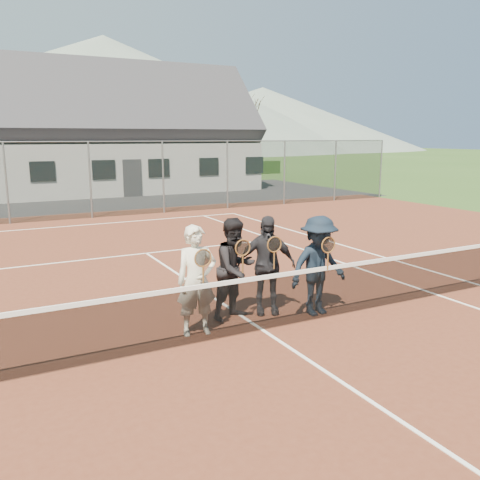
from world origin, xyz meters
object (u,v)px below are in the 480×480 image
at_px(player_b, 236,269).
at_px(player_d, 318,266).
at_px(tennis_net, 263,300).
at_px(player_a, 197,280).
at_px(clubhouse, 120,123).
at_px(player_c, 266,265).

relative_size(player_b, player_d, 1.00).
distance_m(tennis_net, player_d, 1.36).
xyz_separation_m(player_b, player_d, (1.41, -0.50, -0.00)).
xyz_separation_m(player_a, player_b, (0.89, 0.37, -0.00)).
height_order(clubhouse, player_c, clubhouse).
relative_size(tennis_net, clubhouse, 0.75).
height_order(tennis_net, player_c, player_c).
bearing_deg(player_a, player_b, 22.57).
bearing_deg(player_a, tennis_net, -19.95).
bearing_deg(player_c, player_d, -30.90).
relative_size(tennis_net, player_d, 6.49).
distance_m(player_b, player_d, 1.49).
bearing_deg(tennis_net, player_d, 10.74).
height_order(tennis_net, player_a, player_a).
relative_size(player_a, player_d, 1.00).
distance_m(player_a, player_b, 0.96).
height_order(player_b, player_d, same).
bearing_deg(player_c, player_a, -166.81).
xyz_separation_m(clubhouse, player_a, (-5.02, -23.63, -3.07)).
height_order(player_a, player_c, same).
distance_m(tennis_net, player_b, 0.84).
bearing_deg(player_b, player_a, -157.43).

